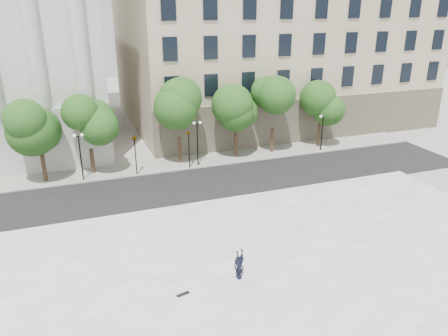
{
  "coord_description": "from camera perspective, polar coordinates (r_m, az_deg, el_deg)",
  "views": [
    {
      "loc": [
        -5.66,
        -15.17,
        14.79
      ],
      "look_at": [
        3.54,
        10.0,
        4.59
      ],
      "focal_mm": 35.0,
      "sensor_mm": 36.0,
      "label": 1
    }
  ],
  "objects": [
    {
      "name": "traffic_light_east",
      "position": [
        40.4,
        -4.66,
        4.79
      ],
      "size": [
        0.81,
        1.7,
        4.17
      ],
      "color": "black",
      "rests_on": "ground"
    },
    {
      "name": "plaza",
      "position": [
        23.96,
        -2.3,
        -16.6
      ],
      "size": [
        44.0,
        22.0,
        0.45
      ],
      "primitive_type": "cube",
      "color": "white",
      "rests_on": "ground"
    },
    {
      "name": "skateboard",
      "position": [
        23.87,
        -5.37,
        -16.08
      ],
      "size": [
        0.72,
        0.33,
        0.07
      ],
      "primitive_type": "cube",
      "rotation": [
        0.0,
        0.0,
        0.23
      ],
      "color": "black",
      "rests_on": "plaza"
    },
    {
      "name": "person_lying",
      "position": [
        24.84,
        1.99,
        -13.74
      ],
      "size": [
        1.03,
        1.88,
        0.49
      ],
      "primitive_type": "imported",
      "rotation": [
        -1.54,
        0.0,
        0.23
      ],
      "color": "black",
      "rests_on": "plaza"
    },
    {
      "name": "far_sidewalk",
      "position": [
        42.23,
        -11.1,
        0.02
      ],
      "size": [
        60.0,
        4.0,
        0.12
      ],
      "primitive_type": "cube",
      "color": "#A9A69C",
      "rests_on": "ground"
    },
    {
      "name": "lamp_posts",
      "position": [
        40.04,
        -10.58,
        3.24
      ],
      "size": [
        37.62,
        0.28,
        4.46
      ],
      "color": "black",
      "rests_on": "ground"
    },
    {
      "name": "building_east",
      "position": [
        59.97,
        5.54,
        17.26
      ],
      "size": [
        36.0,
        26.15,
        23.0
      ],
      "color": "beige",
      "rests_on": "ground"
    },
    {
      "name": "traffic_light_west",
      "position": [
        39.41,
        -11.66,
        4.12
      ],
      "size": [
        0.82,
        1.88,
        4.24
      ],
      "color": "black",
      "rests_on": "ground"
    },
    {
      "name": "street_trees",
      "position": [
        40.33,
        -13.63,
        6.36
      ],
      "size": [
        45.71,
        5.0,
        8.26
      ],
      "color": "#382619",
      "rests_on": "ground"
    },
    {
      "name": "street",
      "position": [
        36.75,
        -9.52,
        -3.18
      ],
      "size": [
        60.0,
        8.0,
        0.02
      ],
      "primitive_type": "cube",
      "color": "black",
      "rests_on": "ground"
    }
  ]
}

